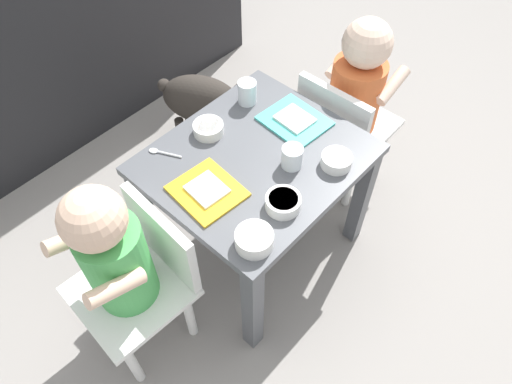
% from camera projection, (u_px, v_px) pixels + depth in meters
% --- Properties ---
extents(ground_plane, '(7.00, 7.00, 0.00)m').
position_uv_depth(ground_plane, '(256.00, 244.00, 1.68)').
color(ground_plane, gray).
extents(kitchen_cabinet_back, '(1.66, 0.38, 0.91)m').
position_uv_depth(kitchen_cabinet_back, '(47.00, 16.00, 1.76)').
color(kitchen_cabinet_back, '#232326').
rests_on(kitchen_cabinet_back, ground).
extents(dining_table, '(0.58, 0.51, 0.46)m').
position_uv_depth(dining_table, '(256.00, 176.00, 1.39)').
color(dining_table, '#515459').
rests_on(dining_table, ground).
extents(seated_child_left, '(0.30, 0.30, 0.69)m').
position_uv_depth(seated_child_left, '(120.00, 259.00, 1.16)').
color(seated_child_left, white).
rests_on(seated_child_left, ground).
extents(seated_child_right, '(0.28, 0.28, 0.67)m').
position_uv_depth(seated_child_right, '(355.00, 91.00, 1.55)').
color(seated_child_right, white).
rests_on(seated_child_right, ground).
extents(dog, '(0.29, 0.40, 0.32)m').
position_uv_depth(dog, '(208.00, 101.00, 1.83)').
color(dog, '#332D28').
rests_on(dog, ground).
extents(food_tray_left, '(0.17, 0.19, 0.02)m').
position_uv_depth(food_tray_left, '(207.00, 191.00, 1.24)').
color(food_tray_left, gold).
rests_on(food_tray_left, dining_table).
extents(food_tray_right, '(0.17, 0.19, 0.02)m').
position_uv_depth(food_tray_right, '(295.00, 120.00, 1.41)').
color(food_tray_right, '#4CC6BC').
rests_on(food_tray_right, dining_table).
extents(water_cup_left, '(0.06, 0.06, 0.07)m').
position_uv_depth(water_cup_left, '(247.00, 94.00, 1.44)').
color(water_cup_left, white).
rests_on(water_cup_left, dining_table).
extents(water_cup_right, '(0.06, 0.06, 0.06)m').
position_uv_depth(water_cup_right, '(292.00, 158.00, 1.28)').
color(water_cup_right, white).
rests_on(water_cup_right, dining_table).
extents(veggie_bowl_near, '(0.09, 0.09, 0.03)m').
position_uv_depth(veggie_bowl_near, '(208.00, 128.00, 1.37)').
color(veggie_bowl_near, white).
rests_on(veggie_bowl_near, dining_table).
extents(cereal_bowl_left_side, '(0.09, 0.09, 0.03)m').
position_uv_depth(cereal_bowl_left_side, '(283.00, 202.00, 1.20)').
color(cereal_bowl_left_side, white).
rests_on(cereal_bowl_left_side, dining_table).
extents(veggie_bowl_far, '(0.08, 0.08, 0.03)m').
position_uv_depth(veggie_bowl_far, '(337.00, 160.00, 1.29)').
color(veggie_bowl_far, white).
rests_on(veggie_bowl_far, dining_table).
extents(cereal_bowl_right_side, '(0.09, 0.09, 0.04)m').
position_uv_depth(cereal_bowl_right_side, '(254.00, 239.00, 1.13)').
color(cereal_bowl_right_side, white).
rests_on(cereal_bowl_right_side, dining_table).
extents(spoon_by_left_tray, '(0.05, 0.10, 0.01)m').
position_uv_depth(spoon_by_left_tray, '(162.00, 153.00, 1.33)').
color(spoon_by_left_tray, silver).
rests_on(spoon_by_left_tray, dining_table).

